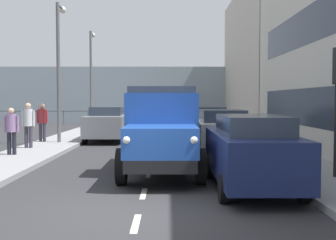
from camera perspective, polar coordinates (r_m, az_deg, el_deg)
name	(u,v)px	position (r m, az deg, el deg)	size (l,w,h in m)	color
ground_plane	(155,149)	(17.91, -1.74, -3.93)	(80.00, 80.00, 0.00)	#2D2D30
sidewalk_left	(264,148)	(18.34, 12.60, -3.60)	(2.25, 35.70, 0.15)	gray
sidewalk_right	(46,148)	(18.60, -15.88, -3.55)	(2.25, 35.70, 0.15)	gray
road_centreline_markings	(154,151)	(17.23, -1.81, -4.18)	(0.12, 31.58, 0.01)	silver
building_far_block	(291,59)	(32.79, 16.05, 7.76)	(7.74, 14.88, 10.01)	beige
sea_horizon	(162,95)	(38.64, -0.82, 3.37)	(80.00, 0.80, 5.00)	#84939E
seawall_railing	(161,114)	(35.05, -0.90, 0.84)	(28.08, 0.08, 1.20)	#4C5156
truck_vintage_blue	(162,133)	(11.71, -0.83, -1.68)	(2.17, 5.64, 2.43)	black
car_navy_kerbside_near	(251,151)	(10.13, 10.94, -4.03)	(1.78, 4.49, 1.72)	navy
car_white_kerbside_1	(221,132)	(15.55, 7.08, -1.65)	(1.87, 4.10, 1.72)	white
car_black_kerbside_2	(207,124)	(20.88, 5.26, -0.52)	(1.94, 3.92, 1.72)	black
car_grey_oppositeside_0	(107,123)	(21.42, -8.06, -0.45)	(1.92, 4.15, 1.72)	slate
pedestrian_by_lamp	(11,127)	(15.95, -20.11, -0.91)	(0.53, 0.34, 1.64)	black
pedestrian_in_dark_coat	(28,121)	(17.98, -18.10, -0.16)	(0.53, 0.34, 1.79)	#383342
pedestrian_with_bag	(42,119)	(20.56, -16.39, 0.10)	(0.53, 0.34, 1.74)	#383342
lamp_post_promenade	(59,59)	(20.24, -14.28, 7.84)	(0.32, 1.14, 6.29)	#59595B
lamp_post_far	(91,71)	(29.86, -10.16, 6.50)	(0.32, 1.14, 6.57)	#59595B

